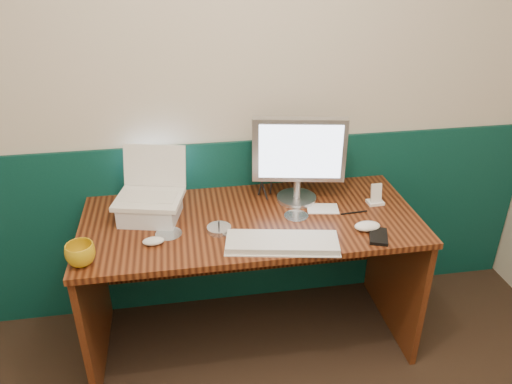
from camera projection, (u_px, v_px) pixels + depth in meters
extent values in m
cube|color=beige|center=(221.00, 94.00, 2.45)|extent=(3.50, 0.04, 2.50)
cube|color=#073431|center=(225.00, 226.00, 2.79)|extent=(3.48, 0.02, 1.00)
cube|color=black|center=(251.00, 281.00, 2.55)|extent=(1.60, 0.70, 0.75)
cube|color=silver|center=(150.00, 210.00, 2.35)|extent=(0.31, 0.28, 0.09)
cube|color=silver|center=(282.00, 243.00, 2.16)|extent=(0.50, 0.25, 0.03)
ellipsoid|color=white|center=(367.00, 226.00, 2.27)|extent=(0.12, 0.07, 0.04)
ellipsoid|color=silver|center=(153.00, 241.00, 2.17)|extent=(0.10, 0.06, 0.03)
imported|color=gold|center=(80.00, 254.00, 2.03)|extent=(0.16, 0.16, 0.10)
cylinder|color=silver|center=(219.00, 229.00, 2.26)|extent=(0.11, 0.11, 0.02)
cylinder|color=#B6BFC7|center=(169.00, 233.00, 2.25)|extent=(0.12, 0.12, 0.00)
cylinder|color=silver|center=(296.00, 216.00, 2.39)|extent=(0.12, 0.12, 0.00)
cylinder|color=black|center=(354.00, 213.00, 2.41)|extent=(0.14, 0.02, 0.01)
cube|color=white|center=(323.00, 209.00, 2.45)|extent=(0.17, 0.13, 0.00)
cube|color=white|center=(375.00, 202.00, 2.50)|extent=(0.08, 0.06, 0.01)
cube|color=white|center=(376.00, 193.00, 2.47)|extent=(0.06, 0.03, 0.09)
cube|color=black|center=(378.00, 236.00, 2.22)|extent=(0.12, 0.15, 0.02)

